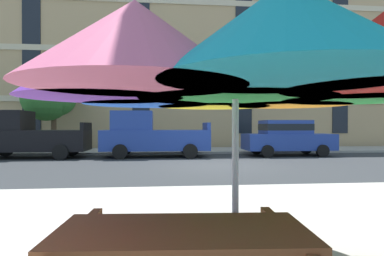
{
  "coord_description": "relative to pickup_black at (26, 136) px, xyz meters",
  "views": [
    {
      "loc": [
        -2.12,
        -11.8,
        1.51
      ],
      "look_at": [
        -0.64,
        3.2,
        1.4
      ],
      "focal_mm": 29.87,
      "sensor_mm": 36.0,
      "label": 1
    }
  ],
  "objects": [
    {
      "name": "sidewalk_far",
      "position": [
        8.34,
        3.1,
        -0.97
      ],
      "size": [
        56.0,
        3.6,
        0.12
      ],
      "primitive_type": "cube",
      "color": "#9E998E",
      "rests_on": "ground"
    },
    {
      "name": "street_tree_left",
      "position": [
        -0.04,
        3.33,
        2.28
      ],
      "size": [
        3.0,
        2.74,
        4.92
      ],
      "color": "brown",
      "rests_on": "ground"
    },
    {
      "name": "pickup_blue",
      "position": [
        5.75,
        0.0,
        0.0
      ],
      "size": [
        5.1,
        2.12,
        2.2
      ],
      "color": "navy",
      "rests_on": "ground"
    },
    {
      "name": "sedan_blue",
      "position": [
        12.55,
        -0.0,
        -0.08
      ],
      "size": [
        4.4,
        1.98,
        1.78
      ],
      "color": "navy",
      "rests_on": "ground"
    },
    {
      "name": "patio_umbrella",
      "position": [
        6.88,
        -12.7,
        0.99
      ],
      "size": [
        3.72,
        3.72,
        2.36
      ],
      "color": "silver",
      "rests_on": "ground"
    },
    {
      "name": "pickup_black",
      "position": [
        0.0,
        0.0,
        0.0
      ],
      "size": [
        5.1,
        2.12,
        2.2
      ],
      "color": "black",
      "rests_on": "ground"
    },
    {
      "name": "apartment_building",
      "position": [
        8.34,
        11.29,
        6.97
      ],
      "size": [
        40.52,
        12.08,
        16.0
      ],
      "color": "tan",
      "rests_on": "ground"
    },
    {
      "name": "ground_plane",
      "position": [
        8.34,
        -3.7,
        -1.03
      ],
      "size": [
        120.0,
        120.0,
        0.0
      ],
      "primitive_type": "plane",
      "color": "#2D3033"
    }
  ]
}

